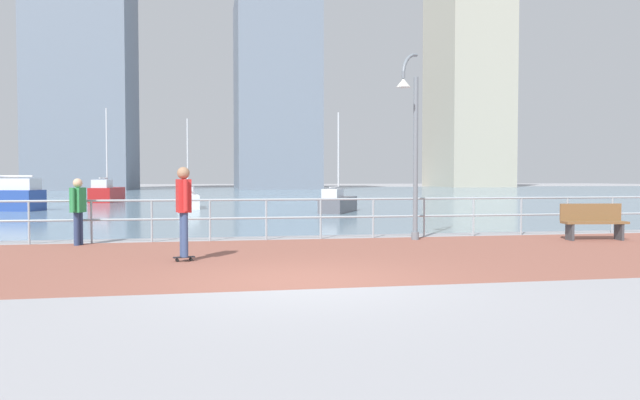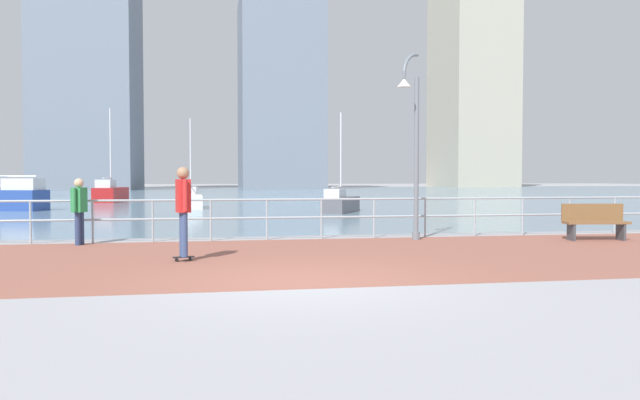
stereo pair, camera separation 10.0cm
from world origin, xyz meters
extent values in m
plane|color=#9E9EA3|center=(0.00, 40.00, 0.00)|extent=(220.00, 220.00, 0.00)
cube|color=#935647|center=(0.00, 2.78, 0.00)|extent=(28.00, 6.80, 0.01)
cube|color=#6B899E|center=(0.00, 51.18, 0.00)|extent=(180.00, 88.00, 0.00)
cylinder|color=#9EADB7|center=(-5.60, 6.18, 0.51)|extent=(0.05, 0.05, 1.03)
cylinder|color=#9EADB7|center=(-4.20, 6.18, 0.51)|extent=(0.05, 0.05, 1.03)
cylinder|color=#9EADB7|center=(-2.80, 6.18, 0.51)|extent=(0.05, 0.05, 1.03)
cylinder|color=#9EADB7|center=(-1.40, 6.18, 0.51)|extent=(0.05, 0.05, 1.03)
cylinder|color=#9EADB7|center=(0.00, 6.18, 0.51)|extent=(0.05, 0.05, 1.03)
cylinder|color=#9EADB7|center=(1.40, 6.18, 0.51)|extent=(0.05, 0.05, 1.03)
cylinder|color=#9EADB7|center=(2.80, 6.18, 0.51)|extent=(0.05, 0.05, 1.03)
cylinder|color=#9EADB7|center=(4.20, 6.18, 0.51)|extent=(0.05, 0.05, 1.03)
cylinder|color=#9EADB7|center=(5.60, 6.18, 0.51)|extent=(0.05, 0.05, 1.03)
cylinder|color=#9EADB7|center=(7.00, 6.18, 0.51)|extent=(0.05, 0.05, 1.03)
cylinder|color=#9EADB7|center=(8.40, 6.18, 0.51)|extent=(0.05, 0.05, 1.03)
cylinder|color=#9EADB7|center=(9.80, 6.18, 0.51)|extent=(0.05, 0.05, 1.03)
cylinder|color=#9EADB7|center=(0.00, 6.18, 1.03)|extent=(25.20, 0.06, 0.06)
cylinder|color=#9EADB7|center=(0.00, 6.18, 0.56)|extent=(25.20, 0.06, 0.06)
cylinder|color=slate|center=(3.74, 5.58, 0.10)|extent=(0.19, 0.19, 0.20)
cylinder|color=slate|center=(3.74, 5.58, 2.06)|extent=(0.12, 0.12, 4.12)
cylinder|color=slate|center=(3.68, 5.54, 4.66)|extent=(0.20, 0.18, 0.11)
cylinder|color=slate|center=(3.55, 5.45, 4.61)|extent=(0.21, 0.18, 0.15)
cylinder|color=slate|center=(3.45, 5.37, 4.53)|extent=(0.20, 0.18, 0.18)
cylinder|color=slate|center=(3.37, 5.31, 4.41)|extent=(0.18, 0.16, 0.19)
cylinder|color=slate|center=(3.32, 5.27, 4.27)|extent=(0.15, 0.14, 0.19)
cylinder|color=slate|center=(3.30, 5.26, 4.11)|extent=(0.12, 0.12, 0.17)
cone|color=silver|center=(3.30, 5.26, 3.91)|extent=(0.36, 0.36, 0.22)
cylinder|color=black|center=(-1.77, 2.66, 0.03)|extent=(0.06, 0.04, 0.06)
cylinder|color=black|center=(-1.76, 2.58, 0.03)|extent=(0.06, 0.04, 0.06)
cylinder|color=black|center=(-2.02, 2.61, 0.03)|extent=(0.06, 0.04, 0.06)
cylinder|color=black|center=(-2.01, 2.53, 0.03)|extent=(0.06, 0.04, 0.06)
cube|color=black|center=(-1.89, 2.59, 0.08)|extent=(0.41, 0.19, 0.02)
cylinder|color=#384C7A|center=(-1.91, 2.67, 0.51)|extent=(0.15, 0.15, 0.84)
cylinder|color=#384C7A|center=(-1.87, 2.52, 0.51)|extent=(0.15, 0.15, 0.84)
cube|color=red|center=(-1.89, 2.59, 1.24)|extent=(0.30, 0.38, 0.62)
cylinder|color=red|center=(-1.94, 2.82, 1.25)|extent=(0.11, 0.11, 0.59)
cylinder|color=red|center=(-1.84, 2.37, 1.25)|extent=(0.11, 0.11, 0.59)
sphere|color=#A37A5B|center=(-1.89, 2.59, 1.67)|extent=(0.23, 0.23, 0.23)
cylinder|color=navy|center=(-4.41, 5.91, 0.39)|extent=(0.16, 0.16, 0.77)
cylinder|color=navy|center=(-4.45, 5.75, 0.39)|extent=(0.16, 0.16, 0.77)
cube|color=#2D8C4C|center=(-4.43, 5.83, 1.06)|extent=(0.33, 0.39, 0.58)
cylinder|color=#2D8C4C|center=(-4.36, 6.05, 1.08)|extent=(0.11, 0.11, 0.55)
cylinder|color=#2D8C4C|center=(-4.49, 5.61, 1.08)|extent=(0.11, 0.11, 0.55)
sphere|color=#DBAD89|center=(-4.43, 5.83, 1.46)|extent=(0.21, 0.21, 0.21)
cube|color=brown|center=(8.15, 4.63, 0.45)|extent=(1.64, 0.62, 0.06)
cube|color=brown|center=(8.18, 4.83, 0.70)|extent=(1.59, 0.25, 0.44)
cube|color=#3F4247|center=(8.78, 4.54, 0.23)|extent=(0.11, 0.38, 0.45)
cube|color=#3F4247|center=(7.51, 4.71, 0.23)|extent=(0.11, 0.38, 0.45)
cube|color=white|center=(-2.49, 22.86, 0.35)|extent=(1.26, 3.37, 0.71)
cube|color=silver|center=(-2.56, 23.85, 0.91)|extent=(0.80, 1.24, 0.39)
cylinder|color=silver|center=(-2.49, 22.86, 2.68)|extent=(0.08, 0.08, 3.94)
cylinder|color=silver|center=(-2.54, 23.58, 1.18)|extent=(0.17, 1.49, 0.06)
cube|color=silver|center=(-10.34, 21.94, 1.27)|extent=(1.90, 1.47, 0.55)
cylinder|color=silver|center=(-10.69, 22.05, 1.66)|extent=(2.02, 0.73, 0.09)
cube|color=#B21E1E|center=(-8.03, 32.63, 0.47)|extent=(1.72, 4.50, 0.94)
cube|color=silver|center=(-8.14, 31.31, 1.20)|extent=(1.08, 1.66, 0.52)
cylinder|color=silver|center=(-8.03, 32.63, 3.56)|extent=(0.10, 0.10, 5.24)
cylinder|color=silver|center=(-8.11, 31.66, 1.57)|extent=(0.25, 1.98, 0.08)
cube|color=#595960|center=(4.44, 17.97, 0.35)|extent=(2.39, 3.36, 0.70)
cube|color=silver|center=(3.99, 17.10, 0.89)|extent=(1.16, 1.37, 0.39)
cylinder|color=silver|center=(4.44, 17.97, 2.64)|extent=(0.08, 0.08, 3.88)
cylinder|color=silver|center=(4.11, 17.33, 1.16)|extent=(0.73, 1.33, 0.06)
cube|color=slate|center=(8.36, 80.06, 14.15)|extent=(11.56, 16.54, 28.31)
cube|color=#B2AD99|center=(44.02, 91.56, 23.33)|extent=(11.33, 15.02, 46.67)
cube|color=slate|center=(-17.96, 77.57, 21.27)|extent=(12.59, 15.60, 42.55)
camera|label=1|loc=(-1.43, -8.91, 1.57)|focal=33.62mm
camera|label=2|loc=(-1.33, -8.93, 1.57)|focal=33.62mm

